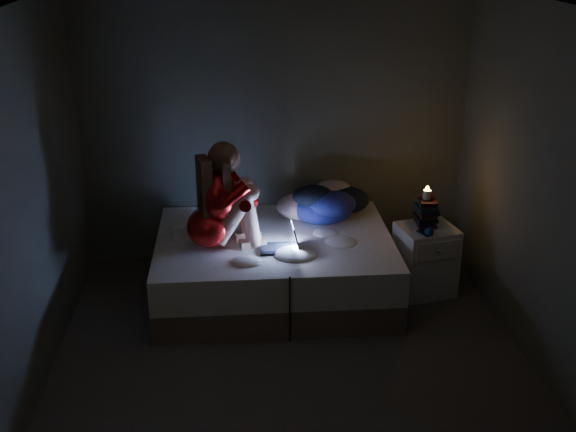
{
  "coord_description": "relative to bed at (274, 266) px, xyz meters",
  "views": [
    {
      "loc": [
        -0.39,
        -4.35,
        3.07
      ],
      "look_at": [
        0.05,
        1.0,
        0.8
      ],
      "focal_mm": 43.08,
      "sensor_mm": 36.0,
      "label": 1
    }
  ],
  "objects": [
    {
      "name": "blue_orb",
      "position": [
        1.27,
        -0.22,
        0.39
      ],
      "size": [
        0.08,
        0.08,
        0.08
      ],
      "primitive_type": "sphere",
      "color": "navy",
      "rests_on": "nightstand"
    },
    {
      "name": "wall_left",
      "position": [
        -1.75,
        -1.1,
        1.02
      ],
      "size": [
        0.02,
        3.8,
        2.6
      ],
      "primitive_type": "cube",
      "color": "#484A46",
      "rests_on": "ground"
    },
    {
      "name": "ceiling",
      "position": [
        0.06,
        -1.1,
        2.33
      ],
      "size": [
        3.6,
        3.8,
        0.02
      ],
      "primitive_type": "cube",
      "color": "silver",
      "rests_on": "ground"
    },
    {
      "name": "wall_right",
      "position": [
        1.87,
        -1.1,
        1.02
      ],
      "size": [
        0.02,
        3.8,
        2.6
      ],
      "primitive_type": "cube",
      "color": "#484A46",
      "rests_on": "ground"
    },
    {
      "name": "clothes_pile",
      "position": [
        0.46,
        0.36,
        0.46
      ],
      "size": [
        0.68,
        0.58,
        0.37
      ],
      "primitive_type": null,
      "rotation": [
        0.0,
        0.0,
        0.16
      ],
      "color": "navy",
      "rests_on": "bed"
    },
    {
      "name": "phone",
      "position": [
        1.25,
        -0.17,
        0.36
      ],
      "size": [
        0.1,
        0.15,
        0.01
      ],
      "primitive_type": "cube",
      "rotation": [
        0.0,
        0.0,
        0.22
      ],
      "color": "black",
      "rests_on": "nightstand"
    },
    {
      "name": "floor",
      "position": [
        0.06,
        -1.1,
        -0.29
      ],
      "size": [
        3.6,
        3.8,
        0.02
      ],
      "primitive_type": "cube",
      "color": "black",
      "rests_on": "ground"
    },
    {
      "name": "wall_front",
      "position": [
        0.06,
        -3.01,
        1.02
      ],
      "size": [
        3.6,
        0.02,
        2.6
      ],
      "primitive_type": "cube",
      "color": "#484A46",
      "rests_on": "ground"
    },
    {
      "name": "woman",
      "position": [
        -0.55,
        -0.18,
        0.74
      ],
      "size": [
        0.64,
        0.5,
        0.92
      ],
      "primitive_type": null,
      "rotation": [
        0.0,
        0.0,
        0.25
      ],
      "color": "#7E0408",
      "rests_on": "bed"
    },
    {
      "name": "wall_back",
      "position": [
        0.06,
        0.81,
        1.02
      ],
      "size": [
        3.6,
        0.02,
        2.6
      ],
      "primitive_type": "cube",
      "color": "#484A46",
      "rests_on": "ground"
    },
    {
      "name": "candle",
      "position": [
        1.33,
        0.01,
        0.62
      ],
      "size": [
        0.07,
        0.07,
        0.08
      ],
      "primitive_type": "cylinder",
      "color": "beige",
      "rests_on": "book_stack"
    },
    {
      "name": "laptop",
      "position": [
        0.02,
        -0.25,
        0.4
      ],
      "size": [
        0.34,
        0.24,
        0.24
      ],
      "primitive_type": null,
      "rotation": [
        0.0,
        0.0,
        0.03
      ],
      "color": "black",
      "rests_on": "bed"
    },
    {
      "name": "book_stack",
      "position": [
        1.33,
        0.01,
        0.47
      ],
      "size": [
        0.19,
        0.25,
        0.23
      ],
      "primitive_type": null,
      "color": "black",
      "rests_on": "nightstand"
    },
    {
      "name": "pillow",
      "position": [
        -0.64,
        0.17,
        0.35
      ],
      "size": [
        0.45,
        0.32,
        0.13
      ],
      "primitive_type": "cube",
      "color": "white",
      "rests_on": "bed"
    },
    {
      "name": "bed",
      "position": [
        0.0,
        0.0,
        0.0
      ],
      "size": [
        2.04,
        1.53,
        0.56
      ],
      "primitive_type": null,
      "color": "beige",
      "rests_on": "ground"
    },
    {
      "name": "nightstand",
      "position": [
        1.34,
        -0.06,
        0.04
      ],
      "size": [
        0.55,
        0.51,
        0.63
      ],
      "primitive_type": "cube",
      "rotation": [
        0.0,
        0.0,
        0.21
      ],
      "color": "silver",
      "rests_on": "ground"
    }
  ]
}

